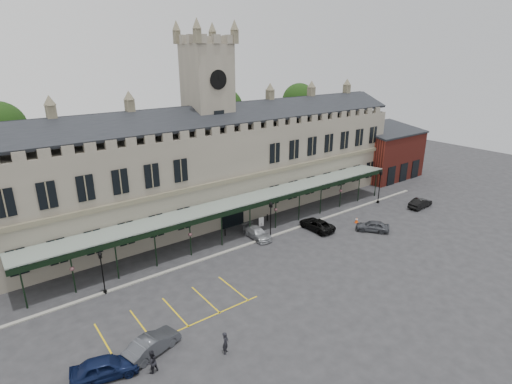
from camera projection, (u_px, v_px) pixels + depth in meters
ground at (290, 259)px, 42.89m from camera, size 140.00×140.00×0.00m
station_building at (211, 169)px, 52.75m from camera, size 60.00×10.36×17.30m
clock_tower at (209, 119)px, 50.63m from camera, size 5.60×5.60×24.80m
canopy at (249, 217)px, 47.72m from camera, size 50.00×4.10×4.30m
brick_annex at (385, 153)px, 70.64m from camera, size 12.40×8.36×9.23m
kerb at (259, 241)px, 47.02m from camera, size 60.00×0.40×0.12m
parking_markings at (178, 315)px, 33.80m from camera, size 16.00×6.00×0.01m
tree_behind_mid at (223, 108)px, 62.06m from camera, size 6.00×6.00×16.00m
tree_behind_right at (299, 101)px, 71.16m from camera, size 6.00×6.00×16.00m
lamp_post_left at (102, 269)px, 35.99m from camera, size 0.41×0.41×4.31m
lamp_post_mid at (271, 217)px, 46.41m from camera, size 0.46×0.46×4.89m
lamp_post_right at (380, 183)px, 58.05m from camera, size 0.48×0.48×5.10m
traffic_cone at (357, 220)px, 52.01m from camera, size 0.46×0.46×0.74m
sign_board at (261, 222)px, 50.90m from camera, size 0.71×0.16×1.22m
bollard_left at (225, 232)px, 48.33m from camera, size 0.14×0.14×0.82m
bollard_right at (267, 218)px, 52.59m from camera, size 0.16×0.16×0.92m
car_left_a at (105, 367)px, 27.12m from camera, size 4.81×2.89×1.53m
car_left_b at (152, 344)px, 29.30m from camera, size 4.68×2.73×1.46m
car_taxi at (257, 233)px, 47.67m from camera, size 1.95×4.49×1.28m
car_van at (317, 224)px, 49.92m from camera, size 2.26×4.88×1.35m
car_right_a at (372, 226)px, 49.46m from camera, size 3.78×4.17×1.37m
car_right_b at (420, 203)px, 56.97m from camera, size 4.29×1.66×1.39m
person_a at (226, 343)px, 29.23m from camera, size 0.77×0.75×1.78m
person_b at (152, 362)px, 27.45m from camera, size 0.95×0.80×1.75m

